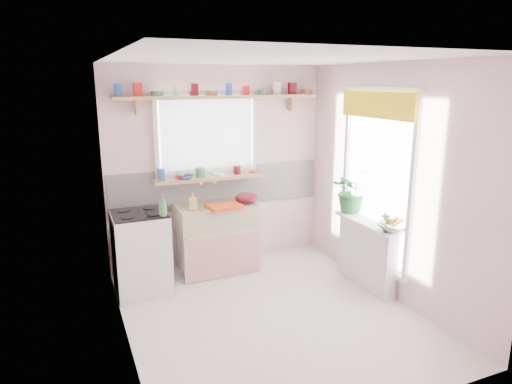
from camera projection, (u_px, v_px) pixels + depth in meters
name	position (u px, v px, depth m)	size (l,w,h in m)	color
room	(292.00, 163.00, 5.33)	(3.20, 3.20, 3.20)	silver
sink_unit	(216.00, 237.00, 5.63)	(0.95, 0.65, 1.11)	white
cooker	(141.00, 252.00, 5.05)	(0.58, 0.58, 0.93)	white
radiator_ledge	(366.00, 252.00, 5.22)	(0.22, 0.95, 0.78)	white
windowsill	(210.00, 178.00, 5.63)	(1.40, 0.22, 0.04)	tan
pine_shelf	(220.00, 97.00, 5.45)	(2.52, 0.24, 0.04)	tan
shelf_crockery	(217.00, 91.00, 5.41)	(2.47, 0.11, 0.12)	#3359A5
sill_crockery	(206.00, 172.00, 5.60)	(1.35, 0.11, 0.12)	#3359A5
dish_tray	(224.00, 206.00, 5.38)	(0.39, 0.29, 0.04)	#E74214
colander	(247.00, 198.00, 5.58)	(0.29, 0.29, 0.13)	maroon
jade_plant	(352.00, 190.00, 5.43)	(0.48, 0.42, 0.53)	#28652B
fruit_bowl	(394.00, 227.00, 4.77)	(0.34, 0.34, 0.08)	silver
herb_pot	(386.00, 223.00, 4.71)	(0.11, 0.08, 0.21)	#28642B
soap_bottle_sink	(193.00, 201.00, 5.28)	(0.09, 0.09, 0.20)	#D8C760
sill_cup	(180.00, 174.00, 5.53)	(0.13, 0.13, 0.10)	beige
sill_bowl	(186.00, 177.00, 5.45)	(0.17, 0.17, 0.05)	#334AA6
shelf_vase	(277.00, 89.00, 5.78)	(0.14, 0.14, 0.14)	#B95839
cooker_bottle	(163.00, 205.00, 4.80)	(0.09, 0.09, 0.23)	#41824A
fruit	(395.00, 221.00, 4.77)	(0.20, 0.14, 0.10)	orange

